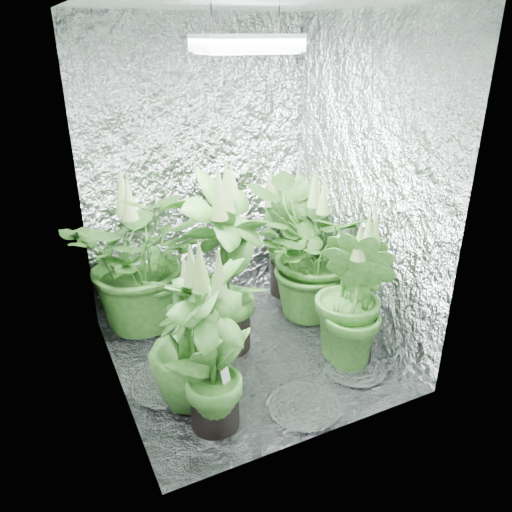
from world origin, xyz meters
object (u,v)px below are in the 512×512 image
object	(u,v)px
plant_a	(142,258)
plant_b	(225,267)
circulation_fan	(284,275)
plant_c	(290,240)
plant_f	(212,347)
plant_e	(315,253)
plant_d	(188,343)
grow_lamp	(246,44)
plant_g	(354,298)

from	to	relation	value
plant_a	plant_b	world-z (taller)	plant_b
plant_a	circulation_fan	world-z (taller)	plant_a
plant_b	plant_c	bearing A→B (deg)	33.20
plant_c	plant_f	distance (m)	1.53
plant_a	plant_e	size ratio (longest dim) A/B	1.06
plant_b	circulation_fan	distance (m)	0.93
plant_c	plant_d	distance (m)	1.42
plant_e	grow_lamp	bearing A→B (deg)	-160.34
plant_b	circulation_fan	bearing A→B (deg)	34.90
grow_lamp	plant_c	distance (m)	1.65
plant_c	circulation_fan	size ratio (longest dim) A/B	2.65
plant_f	circulation_fan	distance (m)	1.54
plant_f	plant_g	world-z (taller)	plant_f
plant_d	plant_e	distance (m)	1.19
plant_c	grow_lamp	bearing A→B (deg)	-136.08
grow_lamp	plant_b	xyz separation A→B (m)	(-0.09, 0.14, -1.25)
plant_b	grow_lamp	bearing A→B (deg)	-55.64
plant_e	plant_d	bearing A→B (deg)	-155.93
grow_lamp	circulation_fan	size ratio (longest dim) A/B	1.36
plant_d	plant_g	bearing A→B (deg)	-4.98
plant_e	circulation_fan	size ratio (longest dim) A/B	2.99
plant_a	plant_g	distance (m)	1.39
plant_c	plant_e	world-z (taller)	plant_e
plant_a	plant_e	distance (m)	1.16
plant_f	grow_lamp	bearing A→B (deg)	49.17
plant_a	plant_g	world-z (taller)	plant_a
grow_lamp	plant_g	xyz separation A→B (m)	(0.52, -0.35, -1.37)
circulation_fan	grow_lamp	bearing A→B (deg)	-142.24
plant_f	plant_d	bearing A→B (deg)	103.46
plant_a	plant_c	size ratio (longest dim) A/B	1.20
plant_b	plant_g	world-z (taller)	plant_b
grow_lamp	plant_d	bearing A→B (deg)	-150.74
plant_c	plant_e	bearing A→B (deg)	-94.92
plant_e	plant_g	bearing A→B (deg)	-98.57
plant_a	plant_f	distance (m)	1.09
plant_d	circulation_fan	size ratio (longest dim) A/B	2.32
plant_b	plant_f	distance (m)	0.71
plant_e	plant_a	bearing A→B (deg)	160.81
grow_lamp	plant_a	xyz separation A→B (m)	(-0.49, 0.60, -1.30)
plant_a	plant_d	distance (m)	0.88
grow_lamp	plant_b	world-z (taller)	grow_lamp
plant_g	circulation_fan	distance (m)	1.02
plant_b	plant_f	xyz separation A→B (m)	(-0.33, -0.63, -0.09)
plant_c	plant_e	distance (m)	0.41
plant_d	plant_a	bearing A→B (deg)	90.71
plant_d	plant_f	xyz separation A→B (m)	(0.05, -0.22, 0.09)
plant_g	circulation_fan	size ratio (longest dim) A/B	2.68
grow_lamp	plant_f	xyz separation A→B (m)	(-0.42, -0.49, -1.35)
grow_lamp	plant_g	size ratio (longest dim) A/B	0.51
plant_c	plant_f	xyz separation A→B (m)	(-1.06, -1.11, 0.04)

